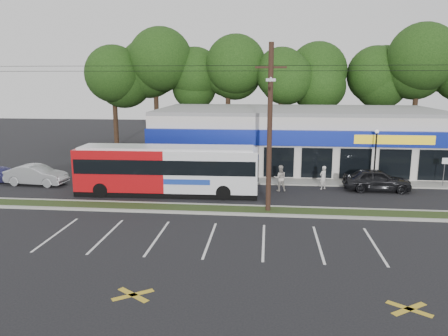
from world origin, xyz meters
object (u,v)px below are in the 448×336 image
Objects in this scene: car_blue at (2,174)px; pedestrian_b at (280,178)px; car_dark at (377,180)px; sign_post at (445,167)px; lamp_post at (376,150)px; utility_pole at (267,123)px; metrobus at (167,169)px; pedestrian_a at (323,178)px; car_silver at (36,175)px.

car_blue is 21.64m from pedestrian_b.
sign_post is at bearing -73.01° from car_dark.
utility_pole is at bearing -136.05° from lamp_post.
metrobus is (-6.85, 3.57, -3.62)m from utility_pole.
pedestrian_a is at bearing 11.51° from metrobus.
car_silver is at bearing -175.53° from sign_post.
car_silver is 3.24m from car_blue.
pedestrian_a is (-9.02, -1.55, -0.69)m from sign_post.
lamp_post is 4.75m from pedestrian_a.
metrobus is 8.08m from pedestrian_b.
utility_pole reaches higher than car_blue.
sign_post is at bearing -96.52° from car_blue.
pedestrian_a is at bearing -83.18° from car_silver.
pedestrian_a is at bearing 55.77° from utility_pole.
utility_pole reaches higher than car_dark.
car_silver is at bearing 169.56° from metrobus.
car_blue is (-20.63, 5.87, -4.81)m from utility_pole.
sign_post is at bearing -2.58° from lamp_post.
utility_pole reaches higher than pedestrian_b.
metrobus is at bearing -109.00° from car_blue.
lamp_post is 2.25× the size of pedestrian_b.
metrobus reaches higher than car_dark.
car_dark is (-5.21, -1.59, -0.75)m from sign_post.
pedestrian_a is (21.60, 0.85, 0.10)m from car_silver.
pedestrian_a is at bearing 89.44° from car_dark.
pedestrian_a is 3.26m from pedestrian_b.
pedestrian_b is (-6.96, -0.77, 0.14)m from car_dark.
metrobus is 11.33m from pedestrian_a.
utility_pole is 10.72× the size of car_silver.
lamp_post is 0.91× the size of car_silver.
car_dark is at bearing -83.61° from car_silver.
car_dark is at bearing 178.12° from pedestrian_b.
utility_pole is 11.01m from car_dark.
car_silver is 1.12× the size of car_blue.
lamp_post is (8.17, 7.87, -2.74)m from utility_pole.
utility_pole is 21.98m from car_blue.
sign_post is 30.72m from car_silver.
car_silver is (-25.41, -0.81, -0.04)m from car_dark.
pedestrian_b is (18.45, 0.03, 0.17)m from car_silver.
pedestrian_a reaches higher than car_dark.
utility_pole is at bearing 71.11° from pedestrian_b.
pedestrian_a is (-3.81, 0.04, 0.06)m from car_dark.
utility_pole is at bearing 127.34° from car_dark.
car_blue is 2.21× the size of pedestrian_b.
pedestrian_a is (11.00, 2.53, -0.93)m from metrobus.
lamp_post is at bearing 177.42° from sign_post.
utility_pole is 15.71m from sign_post.
metrobus reaches higher than sign_post.
lamp_post is at bearing -95.55° from car_blue.
utility_pole is 8.67m from pedestrian_a.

